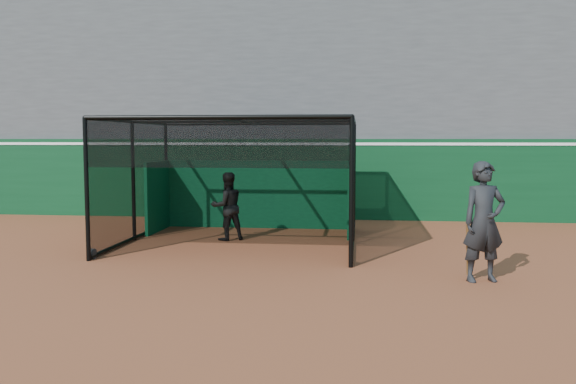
# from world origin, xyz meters

# --- Properties ---
(ground) EXTENTS (120.00, 120.00, 0.00)m
(ground) POSITION_xyz_m (0.00, 0.00, 0.00)
(ground) COLOR brown
(ground) RESTS_ON ground
(outfield_wall) EXTENTS (50.00, 0.50, 2.50)m
(outfield_wall) POSITION_xyz_m (0.00, 8.50, 1.29)
(outfield_wall) COLOR #0A381A
(outfield_wall) RESTS_ON ground
(grandstand) EXTENTS (50.00, 7.85, 8.95)m
(grandstand) POSITION_xyz_m (0.00, 12.27, 4.48)
(grandstand) COLOR #4C4C4F
(grandstand) RESTS_ON ground
(batting_cage) EXTENTS (5.46, 5.24, 2.93)m
(batting_cage) POSITION_xyz_m (-0.62, 3.83, 1.46)
(batting_cage) COLOR black
(batting_cage) RESTS_ON ground
(batter) EXTENTS (1.03, 0.97, 1.68)m
(batter) POSITION_xyz_m (-1.03, 4.13, 0.84)
(batter) COLOR black
(batter) RESTS_ON ground
(on_deck_player) EXTENTS (0.89, 0.71, 2.12)m
(on_deck_player) POSITION_xyz_m (4.38, 0.34, 1.06)
(on_deck_player) COLOR black
(on_deck_player) RESTS_ON ground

